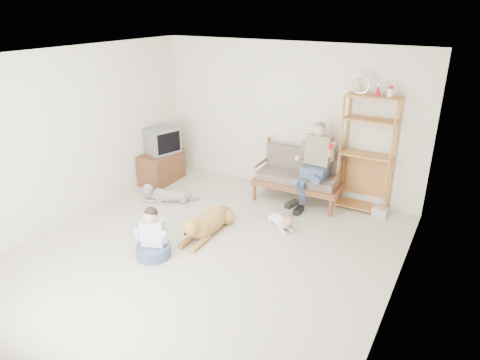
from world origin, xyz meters
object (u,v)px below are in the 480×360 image
Objects in this scene: tv_stand at (162,167)px; golden_retriever at (206,223)px; loveseat at (299,175)px; etagere at (367,153)px.

tv_stand is 0.62× the size of golden_retriever.
golden_retriever is (1.94, -1.33, -0.12)m from tv_stand.
golden_retriever is (-0.75, -1.85, -0.30)m from loveseat.
etagere reaches higher than golden_retriever.
loveseat is at bearing 9.03° from tv_stand.
etagere is 1.54× the size of golden_retriever.
etagere reaches higher than loveseat.
tv_stand is (-3.76, -0.72, -0.71)m from etagere.
loveseat is 2.75m from tv_stand.
loveseat is 0.67× the size of etagere.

